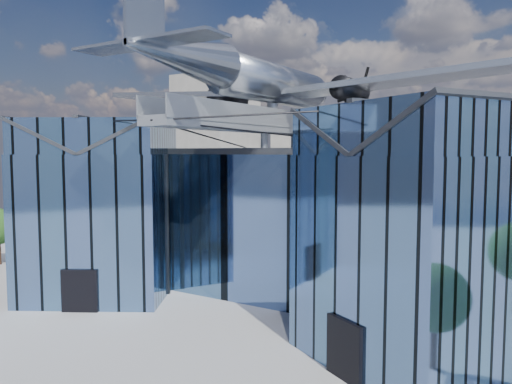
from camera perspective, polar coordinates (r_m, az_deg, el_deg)
The scene contains 4 objects.
ground_plane at distance 30.38m, azimuth -2.06°, elevation -13.93°, with size 120.00×120.00×0.00m, color gray.
museum at distance 34.03m, azimuth 3.41°, elevation -2.35°, with size 32.88×24.50×17.60m.
bg_towers at distance 75.79m, azimuth 20.85°, elevation 4.58°, with size 77.00×24.50×26.00m.
tree_side_w at distance 48.14m, azimuth -17.18°, elevation -2.63°, with size 4.63×4.63×5.55m.
Camera 1 is at (16.13, -23.86, 9.67)m, focal length 35.00 mm.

